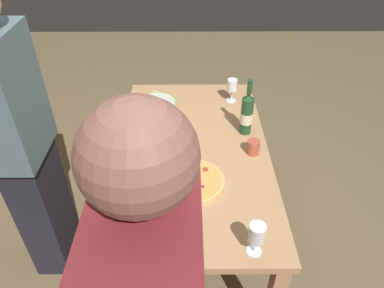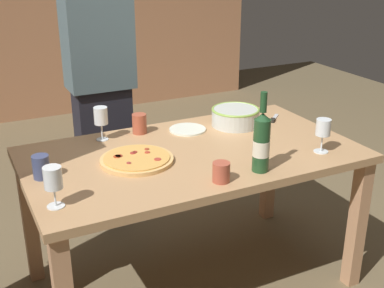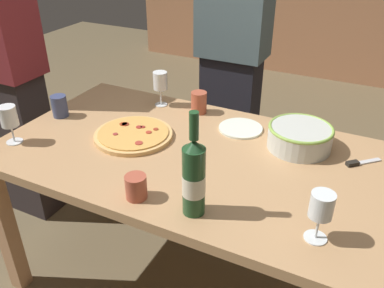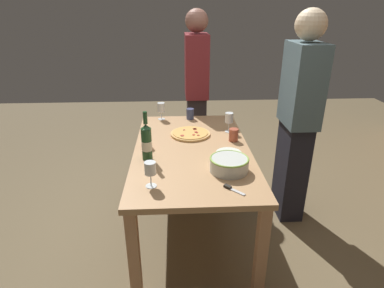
{
  "view_description": "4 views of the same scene",
  "coord_description": "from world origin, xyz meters",
  "px_view_note": "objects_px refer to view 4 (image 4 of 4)",
  "views": [
    {
      "loc": [
        -1.65,
        0.01,
        2.06
      ],
      "look_at": [
        0.0,
        0.0,
        0.79
      ],
      "focal_mm": 33.26,
      "sensor_mm": 36.0,
      "label": 1
    },
    {
      "loc": [
        -1.01,
        -2.04,
        1.7
      ],
      "look_at": [
        0.0,
        0.0,
        0.79
      ],
      "focal_mm": 47.54,
      "sensor_mm": 36.0,
      "label": 2
    },
    {
      "loc": [
        0.63,
        -1.27,
        1.61
      ],
      "look_at": [
        0.0,
        0.0,
        0.79
      ],
      "focal_mm": 37.95,
      "sensor_mm": 36.0,
      "label": 3
    },
    {
      "loc": [
        2.29,
        -0.12,
        1.79
      ],
      "look_at": [
        0.0,
        0.0,
        0.79
      ],
      "focal_mm": 30.06,
      "sensor_mm": 36.0,
      "label": 4
    }
  ],
  "objects_px": {
    "serving_bowl": "(229,164)",
    "wine_glass_far_left": "(161,108)",
    "dining_table": "(192,159)",
    "wine_bottle": "(147,142)",
    "wine_glass_near_pizza": "(150,169)",
    "pizza_knife": "(232,189)",
    "person_guest_left": "(298,120)",
    "wine_glass_by_bottle": "(229,118)",
    "pizza": "(190,134)",
    "cup_ceramic": "(234,135)",
    "cup_spare": "(190,114)",
    "person_host": "(196,93)",
    "side_plate": "(229,153)",
    "cup_amber": "(147,142)"
  },
  "relations": [
    {
      "from": "serving_bowl",
      "to": "wine_glass_far_left",
      "type": "xyz_separation_m",
      "value": [
        -1.09,
        -0.49,
        0.06
      ]
    },
    {
      "from": "serving_bowl",
      "to": "wine_glass_far_left",
      "type": "bearing_deg",
      "value": -155.73
    },
    {
      "from": "dining_table",
      "to": "wine_bottle",
      "type": "relative_size",
      "value": 4.42
    },
    {
      "from": "wine_glass_near_pizza",
      "to": "pizza_knife",
      "type": "height_order",
      "value": "wine_glass_near_pizza"
    },
    {
      "from": "person_guest_left",
      "to": "wine_glass_near_pizza",
      "type": "bearing_deg",
      "value": 20.72
    },
    {
      "from": "serving_bowl",
      "to": "wine_glass_by_bottle",
      "type": "bearing_deg",
      "value": 171.25
    },
    {
      "from": "pizza",
      "to": "serving_bowl",
      "type": "bearing_deg",
      "value": 19.41
    },
    {
      "from": "person_guest_left",
      "to": "wine_glass_far_left",
      "type": "bearing_deg",
      "value": -36.3
    },
    {
      "from": "wine_glass_by_bottle",
      "to": "cup_ceramic",
      "type": "relative_size",
      "value": 1.67
    },
    {
      "from": "pizza",
      "to": "cup_ceramic",
      "type": "relative_size",
      "value": 3.25
    },
    {
      "from": "serving_bowl",
      "to": "person_guest_left",
      "type": "distance_m",
      "value": 0.87
    },
    {
      "from": "dining_table",
      "to": "wine_glass_far_left",
      "type": "bearing_deg",
      "value": -159.78
    },
    {
      "from": "pizza",
      "to": "person_guest_left",
      "type": "xyz_separation_m",
      "value": [
        0.11,
        0.89,
        0.15
      ]
    },
    {
      "from": "wine_bottle",
      "to": "cup_ceramic",
      "type": "xyz_separation_m",
      "value": [
        -0.31,
        0.68,
        -0.09
      ]
    },
    {
      "from": "serving_bowl",
      "to": "pizza_knife",
      "type": "relative_size",
      "value": 2.1
    },
    {
      "from": "wine_glass_far_left",
      "to": "wine_glass_near_pizza",
      "type": "bearing_deg",
      "value": -0.9
    },
    {
      "from": "cup_spare",
      "to": "person_host",
      "type": "relative_size",
      "value": 0.06
    },
    {
      "from": "wine_bottle",
      "to": "side_plate",
      "type": "height_order",
      "value": "wine_bottle"
    },
    {
      "from": "cup_ceramic",
      "to": "wine_glass_far_left",
      "type": "bearing_deg",
      "value": -133.28
    },
    {
      "from": "pizza",
      "to": "wine_glass_far_left",
      "type": "relative_size",
      "value": 2.05
    },
    {
      "from": "wine_glass_by_bottle",
      "to": "pizza",
      "type": "bearing_deg",
      "value": -80.21
    },
    {
      "from": "pizza",
      "to": "pizza_knife",
      "type": "height_order",
      "value": "pizza"
    },
    {
      "from": "wine_glass_near_pizza",
      "to": "wine_glass_far_left",
      "type": "height_order",
      "value": "same"
    },
    {
      "from": "wine_glass_far_left",
      "to": "cup_ceramic",
      "type": "relative_size",
      "value": 1.59
    },
    {
      "from": "dining_table",
      "to": "side_plate",
      "type": "bearing_deg",
      "value": 68.33
    },
    {
      "from": "pizza",
      "to": "cup_amber",
      "type": "relative_size",
      "value": 3.93
    },
    {
      "from": "person_host",
      "to": "cup_amber",
      "type": "bearing_deg",
      "value": -17.22
    },
    {
      "from": "pizza_knife",
      "to": "pizza",
      "type": "bearing_deg",
      "value": -166.78
    },
    {
      "from": "dining_table",
      "to": "person_guest_left",
      "type": "xyz_separation_m",
      "value": [
        -0.18,
        0.89,
        0.25
      ]
    },
    {
      "from": "wine_glass_near_pizza",
      "to": "wine_glass_by_bottle",
      "type": "height_order",
      "value": "wine_glass_by_bottle"
    },
    {
      "from": "cup_ceramic",
      "to": "wine_bottle",
      "type": "bearing_deg",
      "value": -65.7
    },
    {
      "from": "cup_amber",
      "to": "wine_glass_by_bottle",
      "type": "bearing_deg",
      "value": 113.82
    },
    {
      "from": "dining_table",
      "to": "pizza_knife",
      "type": "bearing_deg",
      "value": 18.57
    },
    {
      "from": "wine_glass_by_bottle",
      "to": "cup_ceramic",
      "type": "distance_m",
      "value": 0.22
    },
    {
      "from": "cup_ceramic",
      "to": "person_guest_left",
      "type": "xyz_separation_m",
      "value": [
        -0.04,
        0.54,
        0.11
      ]
    },
    {
      "from": "pizza_knife",
      "to": "side_plate",
      "type": "bearing_deg",
      "value": 172.84
    },
    {
      "from": "wine_bottle",
      "to": "cup_spare",
      "type": "relative_size",
      "value": 3.49
    },
    {
      "from": "side_plate",
      "to": "serving_bowl",
      "type": "bearing_deg",
      "value": -9.04
    },
    {
      "from": "wine_glass_far_left",
      "to": "cup_ceramic",
      "type": "distance_m",
      "value": 0.84
    },
    {
      "from": "side_plate",
      "to": "person_guest_left",
      "type": "relative_size",
      "value": 0.11
    },
    {
      "from": "serving_bowl",
      "to": "side_plate",
      "type": "height_order",
      "value": "serving_bowl"
    },
    {
      "from": "cup_ceramic",
      "to": "cup_spare",
      "type": "height_order",
      "value": "same"
    },
    {
      "from": "serving_bowl",
      "to": "cup_ceramic",
      "type": "bearing_deg",
      "value": 167.0
    },
    {
      "from": "wine_glass_far_left",
      "to": "side_plate",
      "type": "relative_size",
      "value": 0.84
    },
    {
      "from": "wine_glass_by_bottle",
      "to": "wine_glass_far_left",
      "type": "height_order",
      "value": "wine_glass_by_bottle"
    },
    {
      "from": "pizza",
      "to": "pizza_knife",
      "type": "bearing_deg",
      "value": 13.22
    },
    {
      "from": "cup_spare",
      "to": "cup_amber",
      "type": "bearing_deg",
      "value": -28.9
    },
    {
      "from": "wine_bottle",
      "to": "wine_glass_far_left",
      "type": "distance_m",
      "value": 0.89
    },
    {
      "from": "dining_table",
      "to": "cup_amber",
      "type": "height_order",
      "value": "cup_amber"
    },
    {
      "from": "dining_table",
      "to": "pizza",
      "type": "height_order",
      "value": "pizza"
    }
  ]
}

